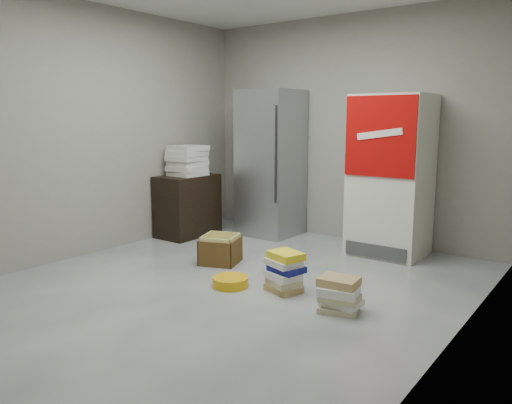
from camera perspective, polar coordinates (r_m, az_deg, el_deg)
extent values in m
plane|color=#BABAB5|center=(4.61, -4.46, -10.04)|extent=(5.00, 5.00, 0.00)
cube|color=gray|center=(6.43, 10.32, 8.16)|extent=(4.00, 0.04, 2.80)
cube|color=gray|center=(5.86, -19.70, 7.63)|extent=(0.04, 5.00, 2.80)
cube|color=gray|center=(3.37, 21.92, 6.41)|extent=(0.04, 5.00, 2.80)
cube|color=#A3A5AB|center=(6.60, 1.72, 4.43)|extent=(0.70, 0.70, 1.90)
cylinder|color=#333333|center=(6.11, 2.25, 5.42)|extent=(0.02, 0.02, 1.19)
cube|color=silver|center=(5.82, 15.16, 2.91)|extent=(0.80, 0.70, 1.80)
cube|color=#A90908|center=(5.46, 13.96, 7.27)|extent=(0.78, 0.02, 0.85)
cube|color=white|center=(5.44, 13.91, 7.55)|extent=(0.50, 0.01, 0.14)
cube|color=#3F3F3F|center=(5.64, 13.44, -5.51)|extent=(0.70, 0.02, 0.15)
cube|color=black|center=(6.64, -7.82, -0.41)|extent=(0.50, 0.80, 0.80)
cube|color=silver|center=(6.56, -7.82, 3.29)|extent=(0.42, 0.42, 0.06)
cube|color=silver|center=(6.55, -7.91, 3.85)|extent=(0.41, 0.41, 0.06)
cube|color=silver|center=(6.58, -7.84, 4.44)|extent=(0.43, 0.43, 0.06)
cube|color=silver|center=(6.54, -7.95, 4.98)|extent=(0.40, 0.40, 0.06)
cube|color=silver|center=(6.54, -7.89, 5.55)|extent=(0.40, 0.40, 0.06)
cube|color=silver|center=(6.54, -7.78, 6.13)|extent=(0.42, 0.42, 0.06)
cube|color=tan|center=(4.57, 3.17, -9.79)|extent=(0.34, 0.29, 0.06)
cube|color=tan|center=(4.54, 3.19, -9.09)|extent=(0.36, 0.34, 0.06)
cube|color=silver|center=(4.53, 3.12, -8.36)|extent=(0.35, 0.32, 0.06)
cube|color=navy|center=(4.52, 3.52, -7.62)|extent=(0.34, 0.29, 0.05)
cube|color=silver|center=(4.51, 3.16, -6.90)|extent=(0.35, 0.31, 0.06)
cube|color=yellow|center=(4.49, 3.43, -6.12)|extent=(0.35, 0.31, 0.07)
cube|color=tan|center=(4.18, 9.40, -11.94)|extent=(0.36, 0.31, 0.05)
cube|color=silver|center=(4.18, 9.72, -11.23)|extent=(0.31, 0.24, 0.05)
cube|color=tan|center=(4.14, 9.55, -10.75)|extent=(0.34, 0.29, 0.04)
cube|color=silver|center=(4.13, 9.43, -9.99)|extent=(0.35, 0.30, 0.07)
cube|color=tan|center=(4.13, 9.46, -8.97)|extent=(0.33, 0.27, 0.07)
cube|color=yellow|center=(5.43, -4.08, -6.89)|extent=(0.46, 0.46, 0.01)
cube|color=brown|center=(5.56, -3.42, -5.09)|extent=(0.36, 0.14, 0.27)
cube|color=brown|center=(5.23, -4.81, -6.07)|extent=(0.36, 0.14, 0.27)
cube|color=brown|center=(5.46, -5.91, -5.41)|extent=(0.14, 0.36, 0.27)
cube|color=brown|center=(5.34, -2.23, -5.73)|extent=(0.14, 0.36, 0.27)
cube|color=yellow|center=(5.54, -3.48, -4.95)|extent=(0.33, 0.13, 0.31)
cube|color=yellow|center=(5.24, -4.75, -5.83)|extent=(0.33, 0.13, 0.31)
cube|color=yellow|center=(5.45, -5.76, -5.24)|extent=(0.13, 0.33, 0.31)
cube|color=yellow|center=(5.34, -2.40, -5.52)|extent=(0.13, 0.33, 0.31)
cylinder|color=#E7A60F|center=(4.69, -2.94, -9.07)|extent=(0.38, 0.38, 0.09)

